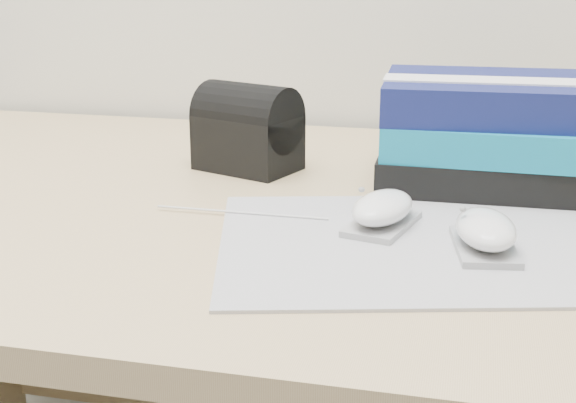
% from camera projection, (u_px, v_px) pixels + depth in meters
% --- Properties ---
extents(desk, '(1.60, 0.80, 0.73)m').
position_uv_depth(desk, '(404.00, 366.00, 1.02)').
color(desk, tan).
rests_on(desk, ground).
extents(mousepad, '(0.46, 0.39, 0.00)m').
position_uv_depth(mousepad, '(421.00, 243.00, 0.78)').
color(mousepad, gray).
rests_on(mousepad, desk).
extents(mouse_rear, '(0.08, 0.11, 0.04)m').
position_uv_depth(mouse_rear, '(382.00, 210.00, 0.82)').
color(mouse_rear, '#9C9C9E').
rests_on(mouse_rear, mousepad).
extents(mouse_front, '(0.07, 0.11, 0.04)m').
position_uv_depth(mouse_front, '(485.00, 232.00, 0.75)').
color(mouse_front, '#9A9A9C').
rests_on(mouse_front, mousepad).
extents(usb_cable, '(0.19, 0.00, 0.00)m').
position_uv_depth(usb_cable, '(241.00, 213.00, 0.86)').
color(usb_cable, silver).
rests_on(usb_cable, mousepad).
extents(book_stack, '(0.27, 0.22, 0.13)m').
position_uv_depth(book_stack, '(493.00, 133.00, 0.97)').
color(book_stack, black).
rests_on(book_stack, desk).
extents(pouch, '(0.15, 0.12, 0.11)m').
position_uv_depth(pouch, '(248.00, 128.00, 1.03)').
color(pouch, black).
rests_on(pouch, desk).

